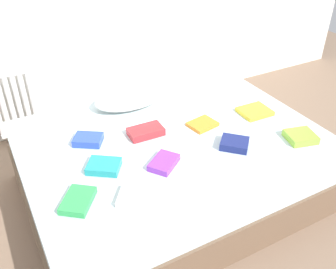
% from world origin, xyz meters
% --- Properties ---
extents(ground_plane, '(8.00, 8.00, 0.00)m').
position_xyz_m(ground_plane, '(0.00, 0.00, 0.00)').
color(ground_plane, '#7F6651').
extents(bed, '(2.00, 1.50, 0.50)m').
position_xyz_m(bed, '(0.00, 0.00, 0.25)').
color(bed, brown).
rests_on(bed, ground).
extents(radiator, '(0.34, 0.04, 0.59)m').
position_xyz_m(radiator, '(-0.84, 1.20, 0.38)').
color(radiator, white).
rests_on(radiator, ground).
extents(pillow, '(0.56, 0.32, 0.14)m').
position_xyz_m(pillow, '(-0.07, 0.52, 0.57)').
color(pillow, white).
rests_on(pillow, bed).
extents(textbook_blue, '(0.23, 0.21, 0.05)m').
position_xyz_m(textbook_blue, '(-0.52, 0.19, 0.52)').
color(textbook_blue, '#2847B7').
rests_on(textbook_blue, bed).
extents(textbook_orange, '(0.21, 0.18, 0.02)m').
position_xyz_m(textbook_orange, '(0.25, 0.01, 0.51)').
color(textbook_orange, orange).
rests_on(textbook_orange, bed).
extents(textbook_navy, '(0.23, 0.23, 0.05)m').
position_xyz_m(textbook_navy, '(0.29, -0.31, 0.53)').
color(textbook_navy, navy).
rests_on(textbook_navy, bed).
extents(textbook_purple, '(0.24, 0.22, 0.04)m').
position_xyz_m(textbook_purple, '(-0.20, -0.26, 0.52)').
color(textbook_purple, purple).
rests_on(textbook_purple, bed).
extents(textbook_teal, '(0.24, 0.23, 0.04)m').
position_xyz_m(textbook_teal, '(-0.53, -0.12, 0.52)').
color(textbook_teal, teal).
rests_on(textbook_teal, bed).
extents(textbook_red, '(0.24, 0.14, 0.05)m').
position_xyz_m(textbook_red, '(-0.15, 0.09, 0.53)').
color(textbook_red, red).
rests_on(textbook_red, bed).
extents(textbook_white, '(0.27, 0.26, 0.04)m').
position_xyz_m(textbook_white, '(-0.45, -0.46, 0.52)').
color(textbook_white, white).
rests_on(textbook_white, bed).
extents(textbook_yellow, '(0.23, 0.20, 0.03)m').
position_xyz_m(textbook_yellow, '(0.69, -0.03, 0.52)').
color(textbook_yellow, yellow).
rests_on(textbook_yellow, bed).
extents(textbook_lime, '(0.22, 0.21, 0.05)m').
position_xyz_m(textbook_lime, '(0.73, -0.45, 0.52)').
color(textbook_lime, '#8CC638').
rests_on(textbook_lime, bed).
extents(textbook_green, '(0.24, 0.25, 0.04)m').
position_xyz_m(textbook_green, '(-0.75, -0.33, 0.52)').
color(textbook_green, green).
rests_on(textbook_green, bed).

